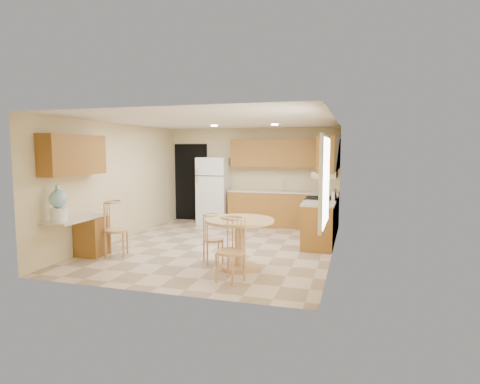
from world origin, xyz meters
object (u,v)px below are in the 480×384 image
(dining_table, at_px, (240,236))
(water_crock, at_px, (58,205))
(refrigerator, at_px, (214,191))
(chair_desk, at_px, (113,224))
(chair_table_b, at_px, (228,245))
(stove, at_px, (320,218))
(chair_table_a, at_px, (211,234))

(dining_table, bearing_deg, water_crock, -165.22)
(refrigerator, height_order, water_crock, refrigerator)
(refrigerator, relative_size, chair_desk, 1.75)
(dining_table, xyz_separation_m, chair_table_b, (0.05, -0.74, 0.04))
(stove, bearing_deg, chair_table_b, -107.26)
(stove, xyz_separation_m, dining_table, (-1.07, -2.55, 0.07))
(stove, distance_m, chair_table_a, 2.88)
(refrigerator, relative_size, stove, 1.60)
(refrigerator, bearing_deg, chair_table_a, -70.78)
(stove, height_order, water_crock, water_crock)
(chair_table_b, bearing_deg, water_crock, 19.15)
(chair_table_b, height_order, water_crock, water_crock)
(dining_table, height_order, chair_table_a, chair_table_a)
(dining_table, height_order, chair_desk, chair_desk)
(dining_table, relative_size, water_crock, 1.85)
(chair_table_b, height_order, chair_desk, chair_desk)
(stove, bearing_deg, dining_table, -112.81)
(chair_desk, bearing_deg, chair_table_a, 73.84)
(refrigerator, bearing_deg, chair_desk, -99.22)
(refrigerator, bearing_deg, chair_table_b, -67.64)
(dining_table, distance_m, chair_desk, 2.41)
(dining_table, height_order, water_crock, water_crock)
(chair_desk, bearing_deg, water_crock, -47.80)
(chair_desk, distance_m, water_crock, 1.04)
(chair_table_a, xyz_separation_m, chair_table_b, (0.60, -0.91, 0.06))
(water_crock, bearing_deg, chair_table_a, 21.83)
(refrigerator, xyz_separation_m, chair_table_a, (1.25, -3.60, -0.36))
(refrigerator, height_order, stove, refrigerator)
(chair_table_b, bearing_deg, refrigerator, -48.74)
(refrigerator, height_order, chair_table_b, refrigerator)
(refrigerator, distance_m, dining_table, 4.19)
(water_crock, bearing_deg, chair_desk, 61.38)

